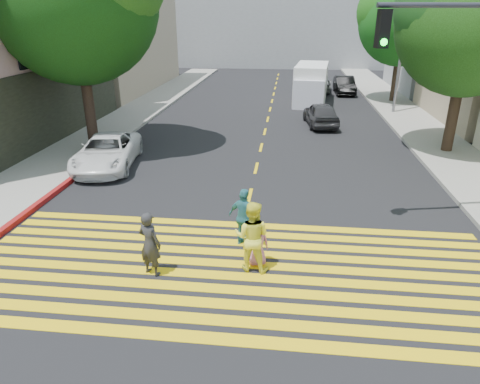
% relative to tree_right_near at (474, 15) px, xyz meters
% --- Properties ---
extents(ground, '(120.00, 120.00, 0.00)m').
position_rel_tree_right_near_xyz_m(ground, '(-8.60, -12.08, -5.90)').
color(ground, black).
extents(sidewalk_left, '(3.00, 40.00, 0.15)m').
position_rel_tree_right_near_xyz_m(sidewalk_left, '(-17.10, 9.92, -5.83)').
color(sidewalk_left, gray).
rests_on(sidewalk_left, ground).
extents(sidewalk_right, '(3.00, 60.00, 0.15)m').
position_rel_tree_right_near_xyz_m(sidewalk_right, '(-0.10, 2.92, -5.83)').
color(sidewalk_right, gray).
rests_on(sidewalk_right, ground).
extents(curb_red, '(0.20, 8.00, 0.16)m').
position_rel_tree_right_near_xyz_m(curb_red, '(-15.50, -6.08, -5.82)').
color(curb_red, maroon).
rests_on(curb_red, ground).
extents(crosswalk, '(13.40, 5.30, 0.01)m').
position_rel_tree_right_near_xyz_m(crosswalk, '(-8.60, -10.80, -5.90)').
color(crosswalk, yellow).
rests_on(crosswalk, ground).
extents(lane_line, '(0.12, 34.40, 0.01)m').
position_rel_tree_right_near_xyz_m(lane_line, '(-8.60, 10.42, -5.90)').
color(lane_line, yellow).
rests_on(lane_line, ground).
extents(building_left_tan, '(12.00, 16.00, 10.00)m').
position_rel_tree_right_near_xyz_m(building_left_tan, '(-24.60, 15.92, -0.90)').
color(building_left_tan, tan).
rests_on(building_left_tan, ground).
extents(building_right_grey, '(10.00, 10.00, 10.00)m').
position_rel_tree_right_near_xyz_m(building_right_grey, '(6.40, 17.92, -0.90)').
color(building_right_grey, gray).
rests_on(building_right_grey, ground).
extents(backdrop_block, '(30.00, 8.00, 12.00)m').
position_rel_tree_right_near_xyz_m(backdrop_block, '(-8.60, 35.92, 0.10)').
color(backdrop_block, gray).
rests_on(backdrop_block, ground).
extents(tree_right_near, '(6.91, 6.39, 8.72)m').
position_rel_tree_right_near_xyz_m(tree_right_near, '(0.00, 0.00, 0.00)').
color(tree_right_near, '#352C1D').
rests_on(tree_right_near, ground).
extents(tree_right_far, '(7.42, 7.08, 8.62)m').
position_rel_tree_right_near_xyz_m(tree_right_far, '(0.16, 12.31, -0.08)').
color(tree_right_far, black).
rests_on(tree_right_far, ground).
extents(pedestrian_man, '(0.71, 0.59, 1.66)m').
position_rel_tree_right_near_xyz_m(pedestrian_man, '(-10.53, -11.18, -5.07)').
color(pedestrian_man, '#28282B').
rests_on(pedestrian_man, ground).
extents(pedestrian_woman, '(0.98, 0.82, 1.82)m').
position_rel_tree_right_near_xyz_m(pedestrian_woman, '(-8.13, -10.68, -4.99)').
color(pedestrian_woman, '#F3F03E').
rests_on(pedestrian_woman, ground).
extents(pedestrian_child, '(0.65, 0.51, 1.17)m').
position_rel_tree_right_near_xyz_m(pedestrian_child, '(-8.00, -10.45, -5.32)').
color(pedestrian_child, '#C26F97').
rests_on(pedestrian_child, ground).
extents(pedestrian_extra, '(1.05, 0.79, 1.65)m').
position_rel_tree_right_near_xyz_m(pedestrian_extra, '(-8.43, -9.49, -5.07)').
color(pedestrian_extra, teal).
rests_on(pedestrian_extra, ground).
extents(white_sedan, '(2.84, 4.98, 1.31)m').
position_rel_tree_right_near_xyz_m(white_sedan, '(-14.76, -3.60, -5.25)').
color(white_sedan, white).
rests_on(white_sedan, ground).
extents(dark_car_near, '(2.05, 4.10, 1.34)m').
position_rel_tree_right_near_xyz_m(dark_car_near, '(-5.52, 4.68, -5.23)').
color(dark_car_near, '#29292B').
rests_on(dark_car_near, ground).
extents(silver_car, '(2.11, 4.35, 1.22)m').
position_rel_tree_right_near_xyz_m(silver_car, '(-4.83, 16.51, -5.29)').
color(silver_car, '#AAAAAA').
rests_on(silver_car, ground).
extents(dark_car_parked, '(1.49, 4.13, 1.35)m').
position_rel_tree_right_near_xyz_m(dark_car_parked, '(-3.00, 15.70, -5.22)').
color(dark_car_parked, black).
rests_on(dark_car_parked, ground).
extents(white_van, '(2.66, 5.82, 2.66)m').
position_rel_tree_right_near_xyz_m(white_van, '(-5.86, 11.52, -4.64)').
color(white_van, white).
rests_on(white_van, ground).
extents(street_lamp, '(2.24, 0.24, 9.92)m').
position_rel_tree_right_near_xyz_m(street_lamp, '(-0.91, 8.30, -0.21)').
color(street_lamp, gray).
rests_on(street_lamp, ground).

